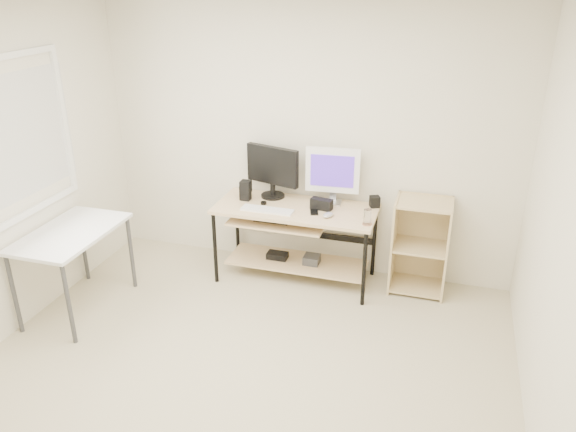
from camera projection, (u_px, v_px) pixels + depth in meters
The scene contains 16 objects.
room at pixel (206, 217), 3.60m from camera, with size 4.01×4.01×2.62m.
desk at pixel (293, 227), 5.30m from camera, with size 1.50×0.65×0.75m.
side_table at pixel (71, 240), 4.75m from camera, with size 0.60×1.00×0.75m.
shelf_unit at pixel (420, 244), 5.16m from camera, with size 0.50×0.40×0.90m.
black_monitor at pixel (272, 169), 5.33m from camera, with size 0.54×0.23×0.50m.
white_imac at pixel (333, 172), 5.18m from camera, with size 0.50×0.16×0.54m.
keyboard at pixel (267, 210), 5.13m from camera, with size 0.48×0.14×0.02m, color white.
mouse at pixel (328, 215), 4.99m from camera, with size 0.08×0.12×0.04m, color #AFAFB4.
center_speaker at pixel (322, 204), 5.15m from camera, with size 0.20×0.09×0.10m, color black.
speaker_left at pixel (246, 190), 5.34m from camera, with size 0.10×0.10×0.19m.
speaker_right at pixel (375, 202), 5.20m from camera, with size 0.09×0.09×0.10m, color black.
audio_controller at pixel (243, 193), 5.34m from camera, with size 0.07×0.04×0.14m, color black.
volume_puck at pixel (264, 203), 5.27m from camera, with size 0.06×0.06×0.02m, color black.
smartphone at pixel (314, 212), 5.09m from camera, with size 0.07×0.13×0.01m, color black.
coaster at pixel (367, 224), 4.86m from camera, with size 0.09×0.09×0.01m, color #A26B49.
drinking_glass at pixel (367, 217), 4.83m from camera, with size 0.07×0.07×0.13m, color white.
Camera 1 is at (1.32, -2.96, 2.76)m, focal length 35.00 mm.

